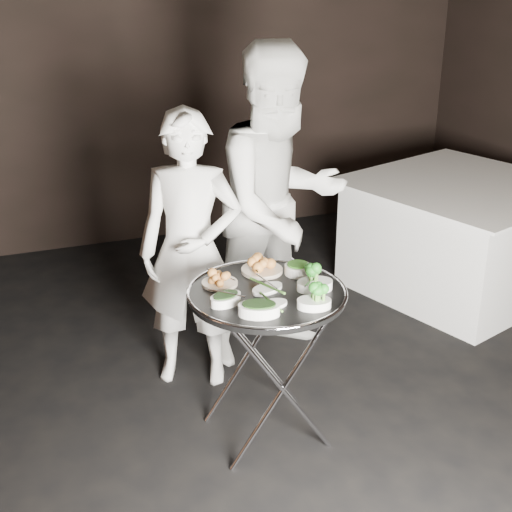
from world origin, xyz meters
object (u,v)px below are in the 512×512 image
object	(u,v)px
serving_tray	(267,293)
waiter_right	(280,206)
waiter_left	(190,252)
dining_table	(460,236)
tray_stand	(267,358)

from	to	relation	value
serving_tray	waiter_right	distance (m)	0.91
waiter_right	waiter_left	bearing A→B (deg)	179.50
dining_table	waiter_right	bearing A→B (deg)	-167.01
tray_stand	waiter_right	size ratio (longest dim) A/B	0.42
waiter_left	dining_table	world-z (taller)	waiter_left
tray_stand	dining_table	xyz separation A→B (m)	(2.00, 1.18, -0.04)
serving_tray	dining_table	world-z (taller)	serving_tray
tray_stand	serving_tray	world-z (taller)	serving_tray
dining_table	waiter_left	bearing A→B (deg)	-167.19
waiter_left	dining_table	bearing A→B (deg)	36.88
waiter_left	waiter_right	bearing A→B (deg)	36.39
tray_stand	waiter_left	size ratio (longest dim) A/B	0.51
tray_stand	waiter_left	distance (m)	0.79
serving_tray	dining_table	xyz separation A→B (m)	(2.00, 1.18, -0.40)
tray_stand	dining_table	distance (m)	2.32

